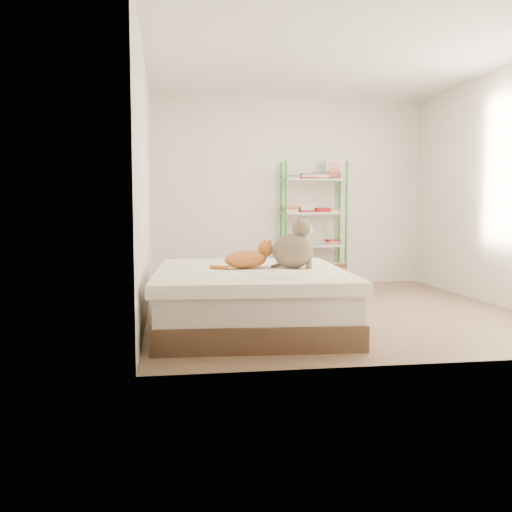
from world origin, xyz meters
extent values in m
cube|color=#886D4F|center=(0.00, 0.00, 0.00)|extent=(3.80, 4.20, 0.01)
cube|color=white|center=(0.00, 0.00, 2.60)|extent=(3.80, 4.20, 0.01)
cube|color=silver|center=(0.00, 2.10, 1.30)|extent=(3.80, 0.01, 2.60)
cube|color=silver|center=(0.00, -2.10, 1.30)|extent=(3.80, 0.01, 2.60)
cube|color=silver|center=(-1.90, 0.00, 1.30)|extent=(0.01, 4.20, 2.60)
cube|color=silver|center=(1.90, 0.00, 1.30)|extent=(0.01, 4.20, 2.60)
cube|color=#543325|center=(-0.95, -0.70, 0.10)|extent=(1.76, 2.14, 0.20)
cube|color=white|center=(-0.95, -0.70, 0.32)|extent=(1.71, 2.08, 0.22)
cube|color=white|center=(-0.95, -0.70, 0.48)|extent=(1.80, 2.19, 0.10)
cylinder|color=#318636|center=(-0.12, 1.72, 0.85)|extent=(0.04, 0.04, 1.70)
cylinder|color=#318636|center=(-0.12, 2.04, 0.85)|extent=(0.04, 0.04, 1.70)
cylinder|color=#318636|center=(0.72, 1.72, 0.85)|extent=(0.04, 0.04, 1.70)
cylinder|color=#318636|center=(0.72, 2.04, 0.85)|extent=(0.04, 0.04, 1.70)
cube|color=silver|center=(0.30, 1.88, 0.10)|extent=(0.86, 0.34, 0.02)
cube|color=silver|center=(0.30, 1.88, 0.55)|extent=(0.86, 0.34, 0.02)
cube|color=silver|center=(0.30, 1.88, 1.00)|extent=(0.86, 0.34, 0.02)
cube|color=silver|center=(0.30, 1.88, 1.45)|extent=(0.86, 0.34, 0.02)
cube|color=#A2181B|center=(0.00, 1.88, 0.16)|extent=(0.20, 0.16, 0.09)
cube|color=#A2181B|center=(0.60, 1.88, 0.16)|extent=(0.20, 0.16, 0.09)
cube|color=#A2181B|center=(0.00, 1.88, 0.61)|extent=(0.20, 0.16, 0.09)
cube|color=#A2181B|center=(0.60, 1.88, 0.61)|extent=(0.20, 0.16, 0.09)
cube|color=#A2181B|center=(0.00, 1.88, 1.06)|extent=(0.20, 0.16, 0.09)
cube|color=#A2181B|center=(0.20, 1.88, 1.06)|extent=(0.20, 0.16, 0.09)
cube|color=#A2181B|center=(0.40, 1.88, 1.06)|extent=(0.20, 0.16, 0.09)
cube|color=#A2181B|center=(0.60, 1.88, 1.06)|extent=(0.20, 0.16, 0.09)
cube|color=#A2181B|center=(0.00, 1.88, 1.51)|extent=(0.20, 0.16, 0.09)
cube|color=#A2181B|center=(0.20, 1.88, 1.51)|extent=(0.20, 0.16, 0.09)
cube|color=#A2181B|center=(0.40, 1.88, 1.51)|extent=(0.20, 0.16, 0.09)
cube|color=#A2181B|center=(0.60, 1.88, 1.51)|extent=(0.20, 0.16, 0.09)
cube|color=white|center=(0.61, 1.93, 1.60)|extent=(0.22, 0.08, 0.28)
cube|color=red|center=(0.61, 1.92, 1.60)|extent=(0.17, 0.05, 0.21)
cube|color=#9D8351|center=(0.31, 1.29, 0.17)|extent=(0.55, 0.47, 0.34)
cube|color=#67359F|center=(0.34, 1.09, 0.17)|extent=(0.29, 0.06, 0.08)
cube|color=#9D8351|center=(0.31, 1.09, 0.34)|extent=(0.51, 0.23, 0.11)
cube|color=silver|center=(-0.81, 1.51, 0.17)|extent=(0.34, 0.31, 0.34)
cube|color=silver|center=(-0.81, 1.51, 0.36)|extent=(0.38, 0.34, 0.03)
camera|label=1|loc=(-1.69, -5.76, 1.09)|focal=40.00mm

